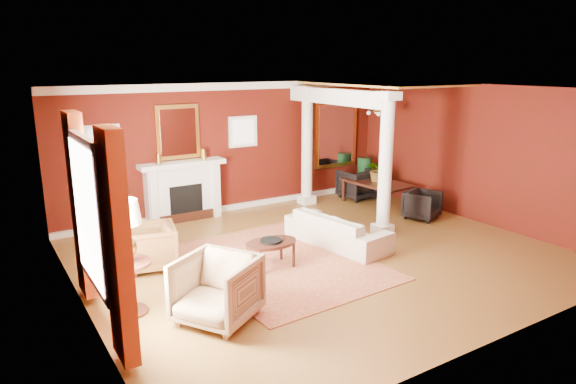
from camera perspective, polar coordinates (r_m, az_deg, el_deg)
ground at (r=9.23m, az=3.81°, el=-6.97°), size 8.00×8.00×0.00m
room_shell at (r=8.71m, az=4.03°, el=5.52°), size 8.04×7.04×2.92m
fireplace at (r=11.26m, az=-11.56°, el=0.13°), size 1.85×0.42×1.29m
overmantel_mirror at (r=11.16m, az=-12.14°, el=6.54°), size 0.95×0.07×1.15m
flank_window_left at (r=10.75m, az=-19.92°, el=5.19°), size 0.70×0.07×0.70m
flank_window_right at (r=11.80m, az=-5.02°, el=6.71°), size 0.70×0.07×0.70m
left_window at (r=6.73m, az=-20.64°, el=-3.17°), size 0.21×2.55×2.60m
column_front at (r=10.11m, az=10.78°, el=3.11°), size 0.36×0.36×2.80m
column_back at (r=12.19m, az=2.13°, el=5.22°), size 0.36×0.36×2.80m
header_beam at (r=11.17m, az=5.41°, el=10.51°), size 0.30×3.20×0.32m
amber_ceiling at (r=11.78m, az=10.44°, el=11.75°), size 2.30×3.40×0.04m
dining_mirror at (r=13.23m, az=5.34°, el=6.42°), size 1.30×0.07×1.70m
chandelier at (r=11.89m, az=10.32°, el=8.77°), size 0.60×0.62×0.75m
crown_trim at (r=11.59m, az=-6.24°, el=11.61°), size 8.00×0.08×0.16m
base_trim at (r=12.03m, az=-5.89°, el=-1.63°), size 8.00×0.08×0.12m
rug at (r=8.86m, az=-1.01°, el=-7.81°), size 2.92×3.79×0.01m
sofa at (r=9.60m, az=5.51°, el=-3.57°), size 0.93×2.16×0.82m
armchair_leopard at (r=8.78m, az=-15.08°, el=-5.70°), size 0.91×0.95×0.83m
armchair_stripe at (r=6.87m, az=-7.95°, el=-10.36°), size 1.25×1.27×0.97m
coffee_table at (r=8.51m, az=-1.89°, el=-5.82°), size 0.91×0.91×0.46m
coffee_book at (r=8.51m, az=-1.86°, el=-4.73°), size 0.14×0.10×0.22m
side_table at (r=7.12m, az=-17.67°, el=-4.84°), size 0.64×0.64×1.60m
dining_table at (r=12.41m, az=9.93°, el=0.62°), size 0.71×1.69×0.92m
dining_chair_near at (r=11.55m, az=14.70°, el=-1.25°), size 0.84×0.82×0.69m
dining_chair_far at (r=12.96m, az=7.72°, el=1.06°), size 0.81×0.76×0.82m
green_urn at (r=13.46m, az=8.43°, el=1.40°), size 0.40×0.40×0.97m
potted_plant at (r=12.29m, az=9.95°, el=3.74°), size 0.59×0.64×0.45m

